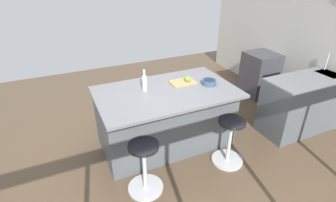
# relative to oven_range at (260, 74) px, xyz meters

# --- Properties ---
(ground_plane) EXTENTS (7.71, 7.71, 0.00)m
(ground_plane) POSITION_rel_oven_range_xyz_m (2.61, 0.94, -0.44)
(ground_plane) COLOR brown
(interior_partition_left) EXTENTS (0.15, 5.85, 2.64)m
(interior_partition_left) POSITION_rel_oven_range_xyz_m (-0.35, 0.94, 0.87)
(interior_partition_left) COLOR beige
(interior_partition_left) RESTS_ON ground_plane
(sink_cabinet) EXTENTS (1.92, 0.60, 1.20)m
(sink_cabinet) POSITION_rel_oven_range_xyz_m (-0.00, 1.31, 0.02)
(sink_cabinet) COLOR #4C5156
(sink_cabinet) RESTS_ON ground_plane
(oven_range) EXTENTS (0.60, 0.61, 0.89)m
(oven_range) POSITION_rel_oven_range_xyz_m (0.00, 0.00, 0.00)
(oven_range) COLOR #38383D
(oven_range) RESTS_ON ground_plane
(kitchen_island) EXTENTS (1.95, 1.19, 0.91)m
(kitchen_island) POSITION_rel_oven_range_xyz_m (2.48, 0.74, 0.02)
(kitchen_island) COLOR #4C5156
(kitchen_island) RESTS_ON ground_plane
(stool_by_window) EXTENTS (0.44, 0.44, 0.68)m
(stool_by_window) POSITION_rel_oven_range_xyz_m (1.86, 1.52, -0.12)
(stool_by_window) COLOR #B7B7BC
(stool_by_window) RESTS_ON ground_plane
(stool_middle) EXTENTS (0.44, 0.44, 0.68)m
(stool_middle) POSITION_rel_oven_range_xyz_m (3.09, 1.52, -0.12)
(stool_middle) COLOR #B7B7BC
(stool_middle) RESTS_ON ground_plane
(cutting_board) EXTENTS (0.36, 0.24, 0.02)m
(cutting_board) POSITION_rel_oven_range_xyz_m (2.15, 0.64, 0.48)
(cutting_board) COLOR tan
(cutting_board) RESTS_ON kitchen_island
(apple_green) EXTENTS (0.09, 0.09, 0.09)m
(apple_green) POSITION_rel_oven_range_xyz_m (2.08, 0.67, 0.53)
(apple_green) COLOR #609E2D
(apple_green) RESTS_ON cutting_board
(water_bottle) EXTENTS (0.06, 0.06, 0.31)m
(water_bottle) POSITION_rel_oven_range_xyz_m (2.75, 0.66, 0.59)
(water_bottle) COLOR silver
(water_bottle) RESTS_ON kitchen_island
(fruit_bowl) EXTENTS (0.21, 0.21, 0.07)m
(fruit_bowl) POSITION_rel_oven_range_xyz_m (1.82, 0.85, 0.51)
(fruit_bowl) COLOR #334C6B
(fruit_bowl) RESTS_ON kitchen_island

